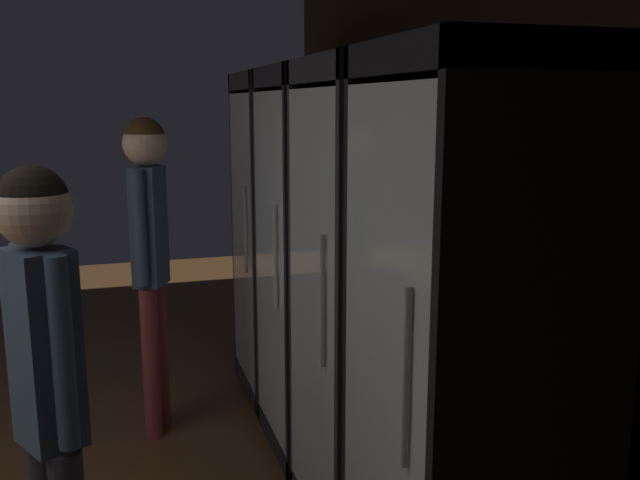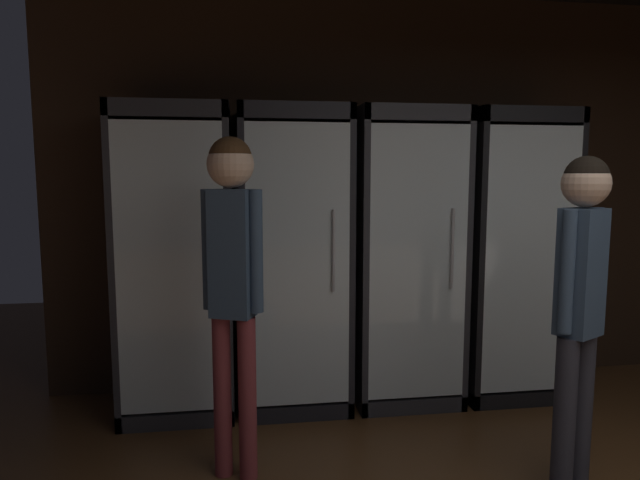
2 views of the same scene
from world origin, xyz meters
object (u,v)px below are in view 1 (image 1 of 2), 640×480
at_px(cooler_far_left, 300,240).
at_px(cooler_center, 394,307).
at_px(shopper_far, 47,371).
at_px(shopper_near, 149,230).
at_px(cooler_right, 489,377).
at_px(cooler_left, 338,266).

distance_m(cooler_far_left, cooler_center, 1.50).
distance_m(cooler_far_left, shopper_far, 2.36).
relative_size(cooler_center, shopper_far, 1.21).
relative_size(cooler_far_left, shopper_near, 1.14).
bearing_deg(shopper_far, shopper_near, 166.54).
height_order(cooler_far_left, shopper_near, cooler_far_left).
bearing_deg(cooler_right, cooler_far_left, 179.99).
relative_size(cooler_far_left, shopper_far, 1.21).
distance_m(cooler_far_left, shopper_near, 1.00).
xyz_separation_m(cooler_far_left, shopper_far, (1.97, -1.30, 0.06)).
distance_m(cooler_center, shopper_far, 1.38).
bearing_deg(cooler_left, shopper_far, -46.90).
distance_m(cooler_center, shopper_near, 1.47).
height_order(cooler_center, shopper_near, cooler_center).
bearing_deg(cooler_center, shopper_near, -141.10).
distance_m(cooler_far_left, cooler_right, 2.25).
bearing_deg(shopper_far, cooler_right, 77.68).
xyz_separation_m(cooler_center, cooler_right, (0.75, 0.00, -0.01)).
xyz_separation_m(cooler_left, cooler_center, (0.75, -0.00, -0.00)).
relative_size(cooler_left, shopper_far, 1.21).
relative_size(cooler_far_left, cooler_center, 1.00).
height_order(cooler_right, shopper_far, cooler_right).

